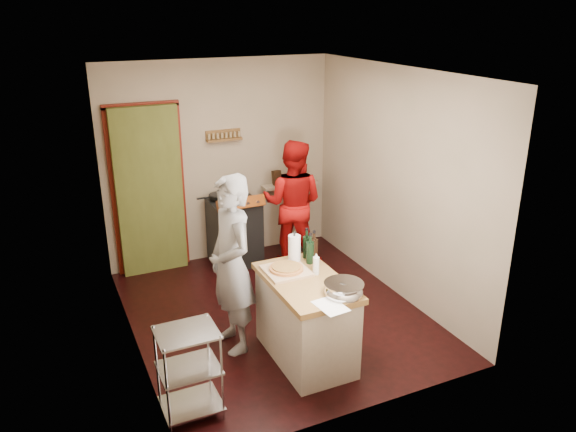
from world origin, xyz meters
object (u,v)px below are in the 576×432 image
object	(u,v)px
wire_shelving	(189,369)
person_red	(293,203)
island	(306,316)
person_stripe	(231,265)
stove	(235,231)

from	to	relation	value
wire_shelving	person_red	distance (m)	3.11
island	person_stripe	bearing A→B (deg)	138.82
stove	person_red	bearing A→B (deg)	-22.78
person_stripe	wire_shelving	bearing A→B (deg)	-43.06
wire_shelving	person_red	xyz separation A→B (m)	(2.02, 2.33, 0.38)
stove	island	world-z (taller)	island
person_stripe	person_red	size ratio (longest dim) A/B	1.07
stove	island	bearing A→B (deg)	-92.69
wire_shelving	person_stripe	world-z (taller)	person_stripe
stove	island	xyz separation A→B (m)	(-0.11, -2.30, -0.00)
stove	person_red	size ratio (longest dim) A/B	0.61
person_stripe	person_red	world-z (taller)	person_stripe
island	person_red	world-z (taller)	person_red
wire_shelving	person_stripe	bearing A→B (deg)	50.83
island	person_stripe	world-z (taller)	person_stripe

